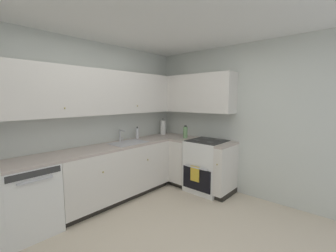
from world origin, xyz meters
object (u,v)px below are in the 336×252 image
at_px(oil_bottle, 185,132).
at_px(paper_towel_roll, 163,127).
at_px(dishwasher, 28,199).
at_px(oven_range, 207,165).
at_px(soap_bottle, 137,133).

bearing_deg(oil_bottle, paper_towel_roll, 86.21).
bearing_deg(dishwasher, oil_bottle, -10.16).
bearing_deg(oven_range, paper_towel_roll, 88.83).
xyz_separation_m(oven_range, oil_bottle, (-0.02, 0.48, 0.55)).
distance_m(oven_range, oil_bottle, 0.73).
bearing_deg(paper_towel_roll, oven_range, -91.17).
xyz_separation_m(oven_range, paper_towel_roll, (0.02, 1.09, 0.59)).
relative_size(soap_bottle, paper_towel_roll, 0.63).
distance_m(paper_towel_roll, oil_bottle, 0.62).
xyz_separation_m(dishwasher, soap_bottle, (1.89, 0.18, 0.57)).
relative_size(oven_range, soap_bottle, 4.74).
distance_m(dishwasher, oil_bottle, 2.64).
xyz_separation_m(dishwasher, oven_range, (2.55, -0.93, 0.02)).
relative_size(dishwasher, oil_bottle, 3.63).
bearing_deg(dishwasher, paper_towel_roll, 3.57).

